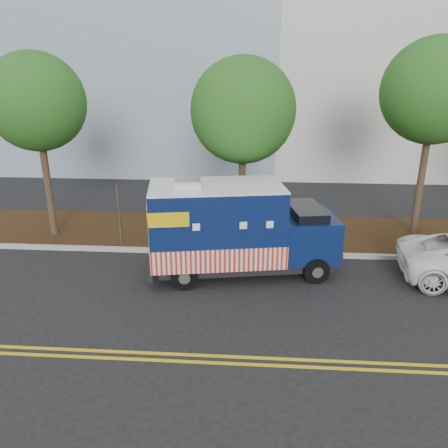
{
  "coord_description": "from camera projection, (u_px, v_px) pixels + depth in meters",
  "views": [
    {
      "loc": [
        0.8,
        -12.89,
        6.33
      ],
      "look_at": [
        -0.16,
        0.6,
        1.44
      ],
      "focal_mm": 35.0,
      "sensor_mm": 36.0,
      "label": 1
    }
  ],
  "objects": [
    {
      "name": "tree_c",
      "position": [
        435.0,
        91.0,
        15.44
      ],
      "size": [
        3.77,
        3.77,
        7.4
      ],
      "color": "#38281C",
      "rests_on": "ground"
    },
    {
      "name": "centerline_far",
      "position": [
        214.0,
        363.0,
        9.88
      ],
      "size": [
        120.0,
        0.1,
        0.01
      ],
      "primitive_type": "cube",
      "color": "gold",
      "rests_on": "ground"
    },
    {
      "name": "tree_a",
      "position": [
        36.0,
        102.0,
        15.47
      ],
      "size": [
        3.49,
        3.49,
        6.9
      ],
      "color": "#38281C",
      "rests_on": "ground"
    },
    {
      "name": "centerline_near",
      "position": [
        215.0,
        356.0,
        10.12
      ],
      "size": [
        120.0,
        0.1,
        0.01
      ],
      "primitive_type": "cube",
      "color": "gold",
      "rests_on": "ground"
    },
    {
      "name": "ground",
      "position": [
        227.0,
        272.0,
        14.29
      ],
      "size": [
        120.0,
        120.0,
        0.0
      ],
      "primitive_type": "plane",
      "color": "black",
      "rests_on": "ground"
    },
    {
      "name": "sign_post",
      "position": [
        119.0,
        216.0,
        15.86
      ],
      "size": [
        0.06,
        0.06,
        2.4
      ],
      "primitive_type": "cube",
      "color": "#473828",
      "rests_on": "ground"
    },
    {
      "name": "tree_b",
      "position": [
        243.0,
        111.0,
        15.13
      ],
      "size": [
        3.68,
        3.68,
        6.73
      ],
      "color": "#38281C",
      "rests_on": "ground"
    },
    {
      "name": "mulch_strip",
      "position": [
        233.0,
        232.0,
        17.55
      ],
      "size": [
        120.0,
        4.0,
        0.15
      ],
      "primitive_type": "cube",
      "color": "black",
      "rests_on": "ground"
    },
    {
      "name": "food_truck",
      "position": [
        233.0,
        231.0,
        13.8
      ],
      "size": [
        6.25,
        3.18,
        3.15
      ],
      "rotation": [
        0.0,
        0.0,
        0.17
      ],
      "color": "black",
      "rests_on": "ground"
    },
    {
      "name": "curb",
      "position": [
        230.0,
        252.0,
        15.58
      ],
      "size": [
        120.0,
        0.18,
        0.15
      ],
      "primitive_type": "cube",
      "color": "#9E9E99",
      "rests_on": "ground"
    }
  ]
}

